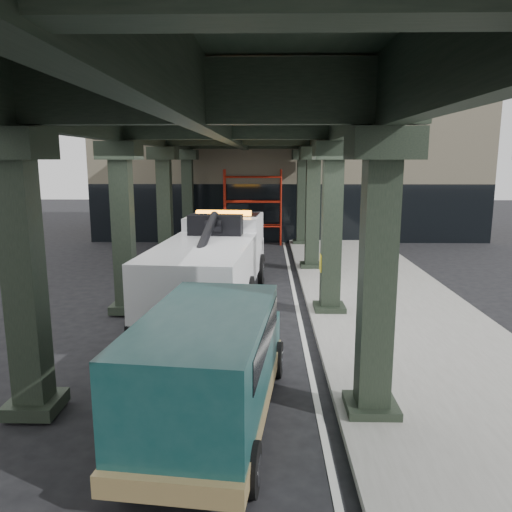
# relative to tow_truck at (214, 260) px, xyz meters

# --- Properties ---
(ground) EXTENTS (90.00, 90.00, 0.00)m
(ground) POSITION_rel_tow_truck_xyz_m (0.90, -3.05, -1.43)
(ground) COLOR black
(ground) RESTS_ON ground
(sidewalk) EXTENTS (5.00, 40.00, 0.15)m
(sidewalk) POSITION_rel_tow_truck_xyz_m (5.40, -1.05, -1.35)
(sidewalk) COLOR gray
(sidewalk) RESTS_ON ground
(lane_stripe) EXTENTS (0.12, 38.00, 0.01)m
(lane_stripe) POSITION_rel_tow_truck_xyz_m (2.60, -1.05, -1.42)
(lane_stripe) COLOR silver
(lane_stripe) RESTS_ON ground
(viaduct) EXTENTS (7.40, 32.00, 6.40)m
(viaduct) POSITION_rel_tow_truck_xyz_m (0.50, -1.05, 4.04)
(viaduct) COLOR black
(viaduct) RESTS_ON ground
(building) EXTENTS (22.00, 10.00, 8.00)m
(building) POSITION_rel_tow_truck_xyz_m (2.90, 16.95, 2.57)
(building) COLOR #C6B793
(building) RESTS_ON ground
(scaffolding) EXTENTS (3.08, 0.88, 4.00)m
(scaffolding) POSITION_rel_tow_truck_xyz_m (0.90, 11.60, 0.68)
(scaffolding) COLOR #AE1D0D
(scaffolding) RESTS_ON ground
(tow_truck) EXTENTS (3.22, 9.08, 2.92)m
(tow_truck) POSITION_rel_tow_truck_xyz_m (0.00, 0.00, 0.00)
(tow_truck) COLOR black
(tow_truck) RESTS_ON ground
(towed_van) EXTENTS (2.56, 5.36, 2.10)m
(towed_van) POSITION_rel_tow_truck_xyz_m (0.71, -7.43, -0.30)
(towed_van) COLOR #0F3838
(towed_van) RESTS_ON ground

